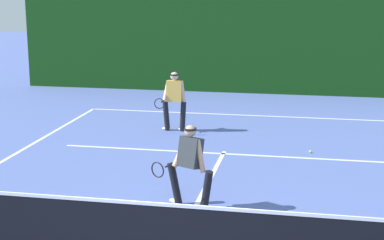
% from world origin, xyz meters
% --- Properties ---
extents(court_line_baseline_far, '(9.97, 0.10, 0.01)m').
position_xyz_m(court_line_baseline_far, '(0.00, 10.69, 0.00)').
color(court_line_baseline_far, white).
rests_on(court_line_baseline_far, ground_plane).
extents(court_line_service, '(8.12, 0.10, 0.01)m').
position_xyz_m(court_line_service, '(0.00, 6.20, 0.00)').
color(court_line_service, white).
rests_on(court_line_service, ground_plane).
extents(court_line_centre, '(0.10, 6.40, 0.01)m').
position_xyz_m(court_line_centre, '(0.00, 3.20, 0.00)').
color(court_line_centre, white).
rests_on(court_line_centre, ground_plane).
extents(tennis_net, '(10.92, 0.09, 1.11)m').
position_xyz_m(tennis_net, '(0.00, 0.00, 0.52)').
color(tennis_net, '#1E4723').
rests_on(tennis_net, ground_plane).
extents(player_near, '(1.13, 0.80, 1.58)m').
position_xyz_m(player_near, '(-0.10, 2.47, 0.87)').
color(player_near, black).
rests_on(player_near, ground_plane).
extents(player_far, '(0.80, 0.87, 1.67)m').
position_xyz_m(player_far, '(-1.69, 8.29, 0.92)').
color(player_far, black).
rests_on(player_far, ground_plane).
extents(tennis_ball, '(0.07, 0.07, 0.07)m').
position_xyz_m(tennis_ball, '(-0.85, 6.66, 0.03)').
color(tennis_ball, '#D1E033').
rests_on(tennis_ball, ground_plane).
extents(tennis_ball_extra, '(0.07, 0.07, 0.07)m').
position_xyz_m(tennis_ball_extra, '(2.09, 6.68, 0.03)').
color(tennis_ball_extra, '#D1E033').
rests_on(tennis_ball_extra, ground_plane).
extents(back_fence_windscreen, '(18.23, 0.12, 3.54)m').
position_xyz_m(back_fence_windscreen, '(0.00, 14.64, 1.77)').
color(back_fence_windscreen, '#133F12').
rests_on(back_fence_windscreen, ground_plane).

